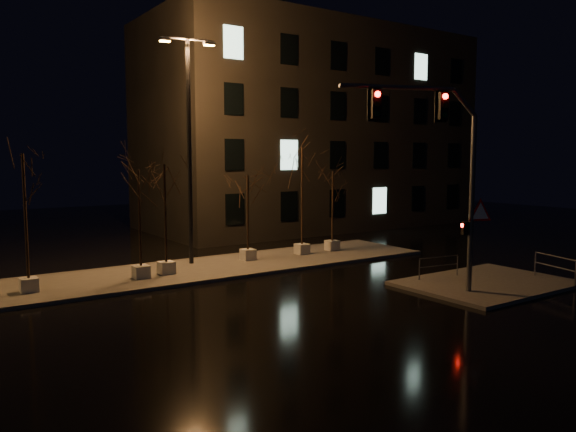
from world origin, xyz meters
TOP-DOWN VIEW (x-y plane):
  - ground at (0.00, 0.00)m, footprint 90.00×90.00m
  - median at (0.00, 6.00)m, footprint 22.00×5.00m
  - sidewalk_corner at (7.50, -3.50)m, footprint 7.00×5.00m
  - building at (14.00, 18.00)m, footprint 25.00×12.00m
  - tree_0 at (-8.76, 5.44)m, footprint 1.80×1.80m
  - tree_1 at (-4.28, 5.42)m, footprint 1.80×1.80m
  - tree_2 at (-3.02, 5.66)m, footprint 1.80×1.80m
  - tree_3 at (1.73, 6.54)m, footprint 1.80×1.80m
  - tree_4 at (5.02, 6.41)m, footprint 1.80×1.80m
  - tree_5 at (7.14, 6.44)m, footprint 1.80×1.80m
  - traffic_signal_mast at (4.30, -3.70)m, footprint 6.06×2.22m
  - streetlight_main at (-1.05, 7.31)m, footprint 2.71×0.66m
  - guard_rail_a at (6.44, -1.79)m, footprint 2.12×0.37m
  - guard_rail_b at (9.99, -4.98)m, footprint 0.63×2.18m

SIDE VIEW (x-z plane):
  - ground at x=0.00m, z-range 0.00..0.00m
  - median at x=0.00m, z-range 0.00..0.15m
  - sidewalk_corner at x=7.50m, z-range 0.00..0.15m
  - guard_rail_a at x=6.44m, z-range 0.29..1.22m
  - guard_rail_b at x=9.99m, z-range 0.31..1.37m
  - tree_3 at x=1.73m, z-range 1.30..5.73m
  - tree_5 at x=7.14m, z-range 1.33..5.87m
  - tree_1 at x=-4.28m, z-range 1.40..6.21m
  - tree_2 at x=-3.02m, z-range 1.45..6.48m
  - tree_0 at x=-8.76m, z-range 1.57..7.08m
  - tree_4 at x=5.02m, z-range 1.67..7.56m
  - traffic_signal_mast at x=4.30m, z-range 1.37..9.19m
  - streetlight_main at x=-1.05m, z-range 0.98..11.82m
  - building at x=14.00m, z-range 0.00..15.00m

